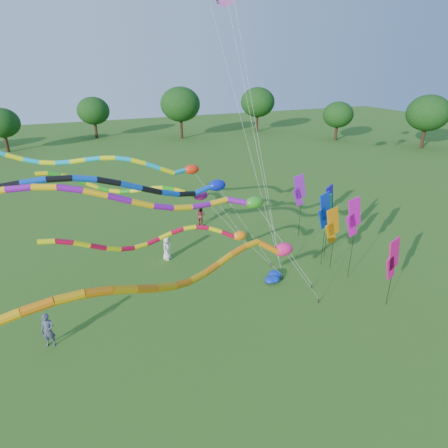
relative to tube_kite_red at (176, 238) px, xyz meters
name	(u,v)px	position (x,y,z in m)	size (l,w,h in m)	color
ground	(280,318)	(4.54, -3.10, -4.23)	(160.00, 160.00, 0.00)	#2C5D18
tree_ring	(391,277)	(5.30, -8.68, 1.25)	(118.24, 118.37, 9.64)	#382314
tube_kite_red	(176,238)	(0.00, 0.00, 0.00)	(12.72, 1.49, 6.17)	black
tube_kite_orange	(212,266)	(-0.05, -4.97, 0.95)	(14.16, 4.54, 7.14)	black
tube_kite_purple	(151,199)	(-1.28, -0.63, 2.46)	(17.19, 2.11, 8.62)	black
tube_kite_blue	(116,187)	(-2.59, 0.80, 2.80)	(18.04, 1.73, 8.92)	black
tube_kite_cyan	(117,163)	(-1.54, 7.33, 2.33)	(16.26, 2.95, 8.74)	black
tube_kite_green	(146,189)	(0.08, 6.81, 0.55)	(12.82, 3.70, 6.78)	black
banner_pole_magenta_a	(393,259)	(10.37, -4.51, -1.27)	(1.15, 0.32, 4.22)	black
banner_pole_magenta_b	(353,217)	(10.33, -1.34, -0.09)	(1.16, 0.10, 5.41)	black
banner_pole_orange	(332,226)	(10.04, 0.04, -1.13)	(1.16, 0.12, 4.36)	black
banner_pole_blue_a	(324,211)	(9.83, 0.67, -0.33)	(1.15, 0.31, 5.17)	black
banner_pole_green	(327,213)	(10.58, 1.31, -0.80)	(1.14, 0.36, 4.69)	black
banner_pole_blue_b	(329,203)	(10.92, 1.66, -0.28)	(1.10, 0.52, 5.22)	black
banner_pole_violet	(299,191)	(11.02, 5.16, -0.51)	(1.16, 0.16, 4.99)	black
blue_nylon_heap	(271,276)	(6.10, 0.55, -4.03)	(1.04, 1.42, 0.44)	#0D2EB1
person_a	(167,248)	(0.87, 5.60, -3.38)	(0.83, 0.54, 1.70)	silver
person_b	(48,330)	(-6.59, -0.48, -3.34)	(0.65, 0.43, 1.78)	#41445B
person_c	(201,215)	(5.08, 10.29, -3.39)	(0.82, 0.64, 1.68)	maroon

